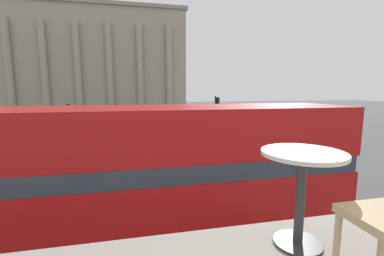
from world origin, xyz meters
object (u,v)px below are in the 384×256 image
cafe_dining_table (302,177)px  double_decker_bus (157,174)px  pedestrian_blue (181,118)px  traffic_light_mid (216,115)px  pedestrian_yellow (252,134)px  plaza_building_left (101,67)px  traffic_light_near (72,139)px  pedestrian_olive (135,120)px  pedestrian_red (222,125)px

cafe_dining_table → double_decker_bus: bearing=97.3°
double_decker_bus → pedestrian_blue: double_decker_bus is taller
traffic_light_mid → pedestrian_blue: bearing=90.9°
cafe_dining_table → pedestrian_yellow: bearing=65.4°
plaza_building_left → traffic_light_near: plaza_building_left is taller
traffic_light_near → pedestrian_blue: bearing=69.7°
traffic_light_near → pedestrian_olive: (2.34, 21.74, -1.73)m
cafe_dining_table → plaza_building_left: plaza_building_left is taller
pedestrian_blue → pedestrian_yellow: (3.65, -13.90, -0.03)m
double_decker_bus → pedestrian_yellow: 15.61m
pedestrian_red → pedestrian_olive: bearing=143.9°
pedestrian_blue → double_decker_bus: bearing=-88.8°
double_decker_bus → pedestrian_red: 19.78m
pedestrian_red → plaza_building_left: bearing=128.3°
pedestrian_blue → traffic_light_mid: bearing=-76.8°
plaza_building_left → pedestrian_red: bearing=-57.3°
pedestrian_olive → traffic_light_mid: bearing=12.0°
cafe_dining_table → pedestrian_blue: cafe_dining_table is taller
traffic_light_near → pedestrian_olive: 21.94m
pedestrian_red → traffic_light_near: bearing=-123.1°
traffic_light_mid → traffic_light_near: bearing=-137.7°
plaza_building_left → pedestrian_blue: bearing=-49.8°
traffic_light_near → traffic_light_mid: (8.56, 7.79, 0.06)m
cafe_dining_table → traffic_light_near: 10.17m
double_decker_bus → traffic_light_mid: size_ratio=2.60×
double_decker_bus → pedestrian_blue: (5.26, 26.65, -1.35)m
pedestrian_red → pedestrian_yellow: bearing=-75.4°
pedestrian_blue → plaza_building_left: bearing=142.5°
pedestrian_blue → pedestrian_red: bearing=-59.6°
traffic_light_near → pedestrian_red: size_ratio=2.29×
cafe_dining_table → pedestrian_yellow: 20.04m
traffic_light_near → pedestrian_yellow: 14.88m
pedestrian_olive → pedestrian_blue: 6.05m
cafe_dining_table → plaza_building_left: bearing=98.6°
double_decker_bus → pedestrian_red: size_ratio=6.09×
plaza_building_left → pedestrian_olive: plaza_building_left is taller
traffic_light_near → pedestrian_red: 17.91m
pedestrian_red → pedestrian_yellow: 5.34m
plaza_building_left → pedestrian_olive: size_ratio=17.04×
traffic_light_near → pedestrian_blue: size_ratio=2.43×
cafe_dining_table → pedestrian_yellow: cafe_dining_table is taller
double_decker_bus → plaza_building_left: plaza_building_left is taller
plaza_building_left → pedestrian_red: plaza_building_left is taller
traffic_light_near → pedestrian_yellow: (11.97, 8.66, -1.72)m
cafe_dining_table → pedestrian_red: bearing=72.4°
pedestrian_yellow → pedestrian_red: bearing=-58.8°
traffic_light_near → pedestrian_red: bearing=51.4°
traffic_light_mid → pedestrian_olive: (-6.23, 13.95, -1.78)m
double_decker_bus → plaza_building_left: (-6.17, 40.17, 6.20)m
pedestrian_red → pedestrian_blue: size_ratio=1.06×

